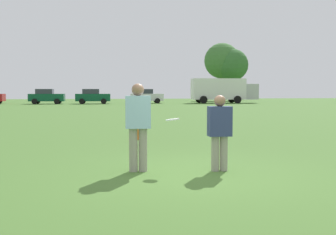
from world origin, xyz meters
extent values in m
plane|color=#47702D|center=(0.00, 0.00, 0.00)|extent=(154.02, 154.02, 0.00)
cylinder|color=gray|center=(-1.14, 0.43, 0.43)|extent=(0.17, 0.17, 0.85)
cylinder|color=gray|center=(-0.95, 0.41, 0.43)|extent=(0.17, 0.17, 0.85)
cube|color=#9EC6E5|center=(-1.04, 0.42, 1.17)|extent=(0.50, 0.31, 0.63)
sphere|color=#8C664C|center=(-1.04, 0.42, 1.60)|extent=(0.24, 0.24, 0.24)
cylinder|color=gray|center=(0.62, 0.18, 0.35)|extent=(0.15, 0.15, 0.69)
cylinder|color=gray|center=(0.45, 0.19, 0.35)|extent=(0.15, 0.15, 0.69)
cube|color=navy|center=(0.54, 0.19, 0.98)|extent=(0.46, 0.27, 0.59)
sphere|color=#8C664C|center=(0.54, 0.19, 1.38)|extent=(0.22, 0.22, 0.22)
cylinder|color=white|center=(-0.35, 0.45, 1.01)|extent=(0.27, 0.27, 0.07)
cube|color=#D8590C|center=(-0.49, 5.80, 0.01)|extent=(0.32, 0.32, 0.03)
cone|color=orange|center=(-0.49, 5.80, 0.26)|extent=(0.24, 0.24, 0.45)
cylinder|color=black|center=(-13.19, 47.24, 0.33)|extent=(0.67, 0.26, 0.66)
cube|color=#0C4C2D|center=(-7.28, 45.23, 0.78)|extent=(4.29, 2.03, 0.90)
cube|color=#2D333D|center=(-7.53, 45.24, 1.50)|extent=(2.09, 1.75, 0.64)
cylinder|color=black|center=(-5.92, 46.15, 0.33)|extent=(0.67, 0.26, 0.66)
cylinder|color=black|center=(-6.04, 44.16, 0.33)|extent=(0.67, 0.26, 0.66)
cylinder|color=black|center=(-8.52, 46.30, 0.33)|extent=(0.67, 0.26, 0.66)
cylinder|color=black|center=(-8.64, 44.31, 0.33)|extent=(0.67, 0.26, 0.66)
cube|color=#0C4C2D|center=(-1.73, 44.67, 0.78)|extent=(4.29, 2.03, 0.90)
cube|color=#2D333D|center=(-1.98, 44.69, 1.50)|extent=(2.09, 1.75, 0.64)
cylinder|color=black|center=(-0.37, 45.60, 0.33)|extent=(0.67, 0.26, 0.66)
cylinder|color=black|center=(-0.49, 43.60, 0.33)|extent=(0.67, 0.26, 0.66)
cylinder|color=black|center=(-2.97, 45.74, 0.33)|extent=(0.67, 0.26, 0.66)
cylinder|color=black|center=(-3.09, 43.75, 0.33)|extent=(0.67, 0.26, 0.66)
cube|color=silver|center=(5.09, 45.97, 0.78)|extent=(4.29, 2.03, 0.90)
cube|color=#2D333D|center=(4.84, 45.98, 1.50)|extent=(2.09, 1.75, 0.64)
cylinder|color=black|center=(6.45, 46.89, 0.33)|extent=(0.67, 0.26, 0.66)
cylinder|color=black|center=(6.34, 44.90, 0.33)|extent=(0.67, 0.26, 0.66)
cylinder|color=black|center=(3.85, 47.04, 0.33)|extent=(0.67, 0.26, 0.66)
cylinder|color=black|center=(3.74, 45.04, 0.33)|extent=(0.67, 0.26, 0.66)
cube|color=white|center=(14.27, 44.69, 1.83)|extent=(6.93, 2.88, 2.70)
cube|color=#B2B2B7|center=(18.46, 44.46, 1.48)|extent=(1.93, 2.40, 2.00)
cylinder|color=black|center=(16.55, 45.94, 0.48)|extent=(0.97, 0.33, 0.96)
cylinder|color=black|center=(16.40, 43.20, 0.48)|extent=(0.97, 0.33, 0.96)
cylinder|color=black|center=(12.14, 46.18, 0.48)|extent=(0.97, 0.33, 0.96)
cylinder|color=black|center=(11.99, 43.45, 0.48)|extent=(0.97, 0.33, 0.96)
cylinder|color=brown|center=(18.98, 57.93, 2.01)|extent=(0.67, 0.67, 4.02)
sphere|color=#3D7033|center=(18.98, 57.93, 6.46)|extent=(5.74, 5.74, 5.74)
cylinder|color=brown|center=(20.33, 56.77, 1.79)|extent=(0.60, 0.60, 3.58)
sphere|color=#33662D|center=(20.33, 56.77, 5.76)|extent=(5.12, 5.12, 5.12)
camera|label=1|loc=(-1.93, -7.66, 1.57)|focal=44.76mm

